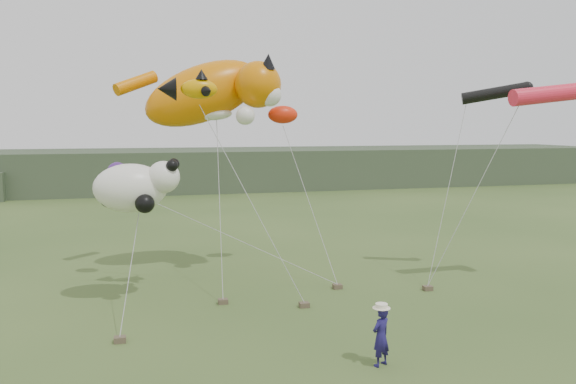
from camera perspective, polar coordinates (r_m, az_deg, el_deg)
The scene contains 9 objects.
ground at distance 16.24m, azimuth 7.63°, elevation -16.96°, with size 120.00×120.00×0.00m, color #385123.
headland at distance 58.69m, azimuth -11.72°, elevation 2.17°, with size 90.00×13.00×4.00m.
festival_attendant at distance 15.92m, azimuth 9.42°, elevation -14.27°, with size 0.60×0.40×1.66m, color #1C1652.
sandbag_anchors at distance 20.90m, azimuth 0.36°, elevation -11.13°, with size 11.98×3.98×0.18m.
cat_kite at distance 24.29m, azimuth -7.38°, elevation 10.03°, with size 6.91×3.69×4.03m.
fish_kite at distance 20.59m, azimuth -10.19°, elevation 10.34°, with size 2.09×1.45×1.11m.
tube_kites at distance 24.68m, azimuth 24.35°, elevation 9.21°, with size 4.24×4.04×1.14m.
panda_kite at distance 20.78m, azimuth -15.19°, elevation 0.53°, with size 3.06×1.98×1.90m.
misc_kites at distance 24.40m, azimuth -7.40°, elevation 5.31°, with size 8.23×1.00×3.48m.
Camera 1 is at (-5.61, -13.77, 6.53)m, focal length 35.00 mm.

